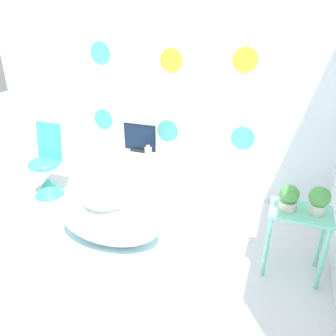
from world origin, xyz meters
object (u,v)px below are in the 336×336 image
object	(u,v)px
tv	(140,139)
vase	(148,153)
bathtub	(110,217)
potted_plant_left	(289,197)
potted_plant_right	(319,199)
chair	(47,174)

from	to	relation	value
tv	vase	size ratio (longest dim) A/B	2.59
bathtub	tv	bearing A→B (deg)	97.38
bathtub	potted_plant_left	size ratio (longest dim) A/B	5.05
vase	potted_plant_left	bearing A→B (deg)	-24.53
bathtub	potted_plant_right	distance (m)	1.79
potted_plant_right	bathtub	bearing A→B (deg)	-175.44
chair	tv	bearing A→B (deg)	26.13
tv	chair	bearing A→B (deg)	-153.87
chair	potted_plant_left	size ratio (longest dim) A/B	4.18
bathtub	chair	world-z (taller)	chair
potted_plant_left	chair	bearing A→B (deg)	172.34
bathtub	vase	size ratio (longest dim) A/B	6.89
potted_plant_left	potted_plant_right	bearing A→B (deg)	0.48
chair	potted_plant_left	world-z (taller)	chair
potted_plant_left	potted_plant_right	distance (m)	0.21
tv	potted_plant_right	bearing A→B (deg)	-24.18
potted_plant_left	vase	bearing A→B (deg)	155.47
chair	potted_plant_right	distance (m)	2.87
tv	vase	xyz separation A→B (m)	(0.17, -0.16, -0.08)
tv	potted_plant_left	distance (m)	1.83
vase	potted_plant_right	size ratio (longest dim) A/B	0.66
vase	potted_plant_right	world-z (taller)	potted_plant_right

